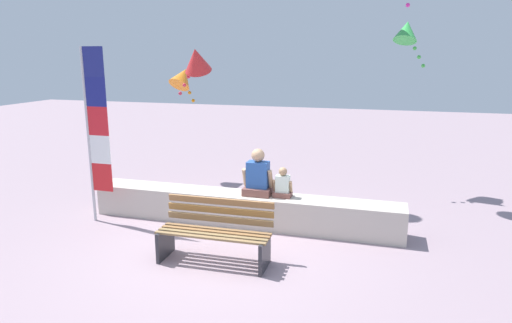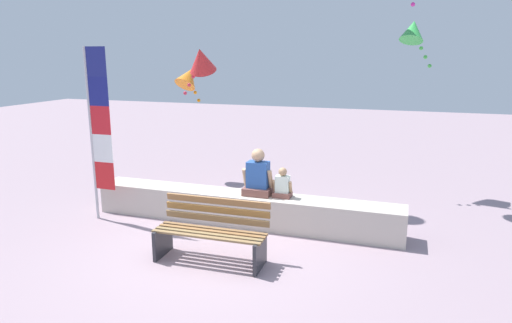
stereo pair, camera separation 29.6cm
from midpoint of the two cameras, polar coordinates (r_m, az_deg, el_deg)
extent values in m
plane|color=gray|center=(7.12, -5.94, -11.16)|extent=(40.00, 40.00, 0.00)
cube|color=beige|center=(8.06, -2.75, -5.99)|extent=(5.56, 0.58, 0.56)
cube|color=olive|center=(6.43, -7.29, -9.57)|extent=(1.64, 0.10, 0.03)
cube|color=olive|center=(6.53, -6.92, -9.20)|extent=(1.64, 0.10, 0.03)
cube|color=olive|center=(6.62, -6.55, -8.85)|extent=(1.64, 0.10, 0.03)
cube|color=olive|center=(6.72, -6.20, -8.51)|extent=(1.64, 0.10, 0.03)
cube|color=olive|center=(6.77, -5.89, -7.25)|extent=(1.64, 0.08, 0.10)
cube|color=olive|center=(6.75, -5.85, -6.15)|extent=(1.64, 0.08, 0.10)
cube|color=#966940|center=(6.73, -5.81, -5.04)|extent=(1.64, 0.08, 0.10)
cube|color=#2D2D33|center=(6.96, -12.60, -9.97)|extent=(0.06, 0.53, 0.45)
cube|color=#2D2D33|center=(6.44, -0.23, -11.61)|extent=(0.06, 0.53, 0.45)
cube|color=brown|center=(7.91, -0.83, -3.73)|extent=(0.48, 0.39, 0.13)
cube|color=#2B56A5|center=(7.83, -0.83, -1.67)|extent=(0.37, 0.24, 0.46)
cylinder|color=tan|center=(7.89, -2.47, -1.97)|extent=(0.08, 0.18, 0.33)
cylinder|color=tan|center=(7.76, 0.74, -2.22)|extent=(0.08, 0.18, 0.33)
sphere|color=tan|center=(7.75, -0.84, 0.79)|extent=(0.23, 0.23, 0.23)
cube|color=brown|center=(7.81, 2.29, -4.16)|extent=(0.31, 0.25, 0.08)
cube|color=white|center=(7.75, 2.30, -2.84)|extent=(0.24, 0.15, 0.29)
cylinder|color=tan|center=(7.78, 1.23, -3.03)|extent=(0.05, 0.12, 0.21)
cylinder|color=tan|center=(7.72, 3.33, -3.19)|extent=(0.05, 0.12, 0.21)
sphere|color=tan|center=(7.69, 2.32, -1.27)|extent=(0.15, 0.15, 0.15)
cylinder|color=#B7B7BC|center=(8.47, -21.35, 2.88)|extent=(0.05, 0.05, 3.08)
cube|color=red|center=(8.49, -19.78, -1.90)|extent=(0.39, 0.02, 0.50)
cube|color=white|center=(8.38, -20.04, 1.41)|extent=(0.39, 0.02, 0.50)
cube|color=red|center=(8.30, -20.31, 4.80)|extent=(0.39, 0.02, 0.50)
cube|color=navy|center=(8.25, -20.59, 8.24)|extent=(0.39, 0.02, 0.50)
cube|color=navy|center=(8.22, -20.88, 11.71)|extent=(0.39, 0.02, 0.50)
cone|color=green|center=(10.40, 17.67, 15.45)|extent=(0.63, 0.73, 0.60)
sphere|color=green|center=(10.37, 18.15, 14.43)|extent=(0.08, 0.08, 0.08)
sphere|color=green|center=(10.35, 18.63, 13.40)|extent=(0.08, 0.08, 0.08)
sphere|color=green|center=(10.32, 19.11, 12.36)|extent=(0.08, 0.08, 0.08)
sphere|color=green|center=(10.31, 19.59, 11.32)|extent=(0.08, 0.08, 0.08)
cone|color=red|center=(10.04, -8.36, 12.59)|extent=(0.66, 0.81, 0.72)
sphere|color=#CD2F45|center=(10.08, -8.88, 11.55)|extent=(0.08, 0.08, 0.08)
sphere|color=#CD2F45|center=(10.12, -9.39, 10.51)|extent=(0.08, 0.08, 0.08)
sphere|color=#CD2F45|center=(10.16, -9.89, 9.49)|extent=(0.08, 0.08, 0.08)
sphere|color=#CD2F45|center=(10.21, -10.38, 8.47)|extent=(0.08, 0.08, 0.08)
sphere|color=#D72F9B|center=(9.55, 17.75, 18.31)|extent=(0.08, 0.08, 0.08)
cone|color=orange|center=(10.99, -10.06, 10.46)|extent=(0.66, 0.79, 0.68)
sphere|color=orange|center=(10.94, -9.62, 9.52)|extent=(0.08, 0.08, 0.08)
sphere|color=orange|center=(10.89, -9.17, 8.57)|extent=(0.08, 0.08, 0.08)
sphere|color=orange|center=(10.84, -8.72, 7.61)|extent=(0.08, 0.08, 0.08)
camera|label=1|loc=(0.15, -91.10, -0.26)|focal=31.66mm
camera|label=2|loc=(0.15, 88.90, 0.26)|focal=31.66mm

